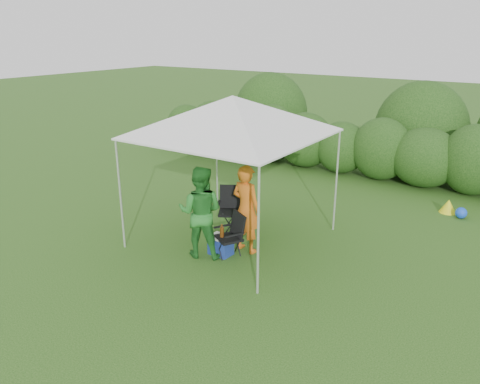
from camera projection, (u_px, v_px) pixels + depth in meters
The scene contains 10 objects.
ground at pixel (219, 247), 8.99m from camera, with size 70.00×70.00×0.00m, color #35601E.
hedge at pixel (342, 145), 13.43m from camera, with size 13.05×1.53×1.80m.
canopy at pixel (233, 116), 8.58m from camera, with size 3.10×3.10×2.83m.
chair_right at pixel (232, 232), 8.52m from camera, with size 0.63×0.61×0.81m.
chair_left at pixel (232, 206), 9.64m from camera, with size 0.71×0.70×0.92m.
man at pixel (246, 209), 8.59m from camera, with size 0.61×0.40×1.67m, color orange.
woman at pixel (201, 212), 8.41m from camera, with size 0.83×0.64×1.70m, color #27792A.
cooler at pixel (221, 245), 8.65m from camera, with size 0.44×0.33×0.36m.
bottle at pixel (222, 231), 8.48m from camera, with size 0.07×0.07×0.27m, color #592D0C.
lawn_toy at pixel (452, 208), 10.56m from camera, with size 0.62×0.52×0.31m.
Camera 1 is at (4.88, -6.54, 3.95)m, focal length 35.00 mm.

